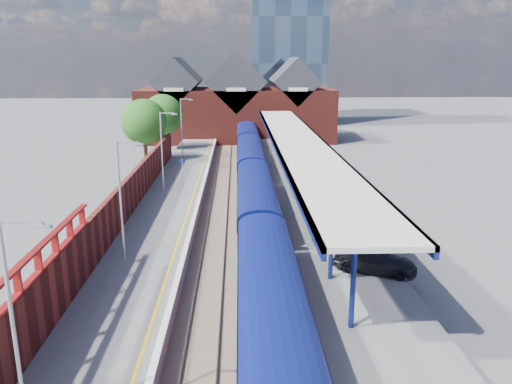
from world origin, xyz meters
TOP-DOWN VIEW (x-y plane):
  - ground at (0.00, 30.00)m, footprint 240.00×240.00m
  - ballast_bed at (0.00, 20.00)m, footprint 6.00×76.00m
  - rails at (0.00, 20.00)m, footprint 4.51×76.00m
  - left_platform at (-5.50, 20.00)m, footprint 5.00×76.00m
  - right_platform at (6.00, 20.00)m, footprint 6.00×76.00m
  - coping_left at (-3.15, 20.00)m, footprint 0.30×76.00m
  - coping_right at (3.15, 20.00)m, footprint 0.30×76.00m
  - yellow_line at (-3.75, 20.00)m, footprint 0.14×76.00m
  - train at (1.49, 23.12)m, footprint 2.89×65.91m
  - canopy at (5.48, 21.95)m, footprint 4.50×52.00m
  - lamp_post_a at (-6.36, -8.00)m, footprint 1.48×0.18m
  - lamp_post_b at (-6.36, 6.00)m, footprint 1.48×0.18m
  - lamp_post_c at (-6.36, 22.00)m, footprint 1.48×0.18m
  - lamp_post_d at (-6.36, 38.00)m, footprint 1.48×0.18m
  - platform_sign at (-5.00, 24.00)m, footprint 0.55×0.08m
  - brick_wall at (-8.10, 13.54)m, footprint 0.35×50.00m
  - station_building at (0.00, 58.00)m, footprint 30.00×12.12m
  - glass_tower at (10.00, 80.00)m, footprint 14.20×14.20m
  - tree_near at (-10.35, 35.91)m, footprint 5.20×5.20m
  - tree_far at (-9.35, 43.91)m, footprint 5.20×5.20m
  - parked_car_red at (8.42, 9.91)m, footprint 4.56×1.99m
  - parked_car_silver at (8.33, 7.90)m, footprint 4.33×1.90m
  - parked_car_dark at (7.61, 3.87)m, footprint 4.88×3.46m
  - parked_car_blue at (6.90, 16.09)m, footprint 4.33×2.21m

SIDE VIEW (x-z plane):
  - ground at x=0.00m, z-range 0.00..0.00m
  - ballast_bed at x=0.00m, z-range 0.00..0.06m
  - rails at x=0.00m, z-range 0.05..0.19m
  - left_platform at x=-5.50m, z-range 0.00..1.00m
  - right_platform at x=6.00m, z-range 0.00..1.00m
  - yellow_line at x=-3.75m, z-range 1.00..1.01m
  - coping_left at x=-3.15m, z-range 1.00..1.05m
  - coping_right at x=3.15m, z-range 1.00..1.05m
  - parked_car_blue at x=6.90m, z-range 1.00..2.17m
  - parked_car_dark at x=7.61m, z-range 1.00..2.31m
  - parked_car_silver at x=8.33m, z-range 1.00..2.38m
  - parked_car_red at x=8.42m, z-range 1.00..2.53m
  - train at x=1.49m, z-range 0.40..3.85m
  - brick_wall at x=-8.10m, z-range 0.52..4.38m
  - platform_sign at x=-5.00m, z-range 1.44..3.94m
  - lamp_post_a at x=-6.36m, z-range 1.49..8.49m
  - lamp_post_b at x=-6.36m, z-range 1.49..8.49m
  - lamp_post_c at x=-6.36m, z-range 1.49..8.49m
  - lamp_post_d at x=-6.36m, z-range 1.49..8.49m
  - canopy at x=5.48m, z-range 3.01..7.49m
  - tree_near at x=-10.35m, z-range 1.30..9.40m
  - tree_far at x=-9.35m, z-range 1.30..9.40m
  - station_building at x=0.00m, z-range -1.44..12.34m
  - glass_tower at x=10.00m, z-range 0.05..40.35m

